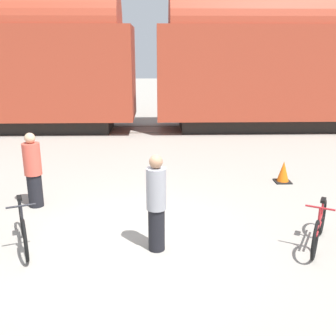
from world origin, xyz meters
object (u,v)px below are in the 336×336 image
freight_train (145,58)px  person_in_red (33,171)px  bicycle_black (23,226)px  traffic_cone (283,173)px  person_in_grey (156,204)px  bicycle_maroon (319,227)px

freight_train → person_in_red: (-2.18, -8.38, -2.11)m
freight_train → bicycle_black: (-1.86, -10.20, -2.54)m
freight_train → bicycle_black: freight_train is taller
traffic_cone → freight_train: bearing=117.7°
bicycle_black → person_in_red: bearing=100.0°
person_in_grey → freight_train: bearing=146.0°
traffic_cone → person_in_red: bearing=-166.2°
freight_train → person_in_grey: 10.60m
freight_train → traffic_cone: (3.66, -6.95, -2.66)m
bicycle_black → person_in_grey: 2.34m
person_in_red → person_in_grey: (2.61, -2.01, 0.03)m
freight_train → bicycle_maroon: size_ratio=17.01×
bicycle_maroon → person_in_red: (-5.40, 1.95, 0.45)m
bicycle_maroon → person_in_grey: person_in_grey is taller
freight_train → person_in_grey: (0.42, -10.39, -2.07)m
person_in_grey → traffic_cone: bearing=100.4°
bicycle_maroon → person_in_red: size_ratio=0.93×
bicycle_black → person_in_red: (-0.32, 1.81, 0.43)m
freight_train → bicycle_black: size_ratio=15.52×
person_in_red → traffic_cone: size_ratio=2.94×
freight_train → traffic_cone: bearing=-62.3°
freight_train → person_in_red: size_ratio=15.84×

